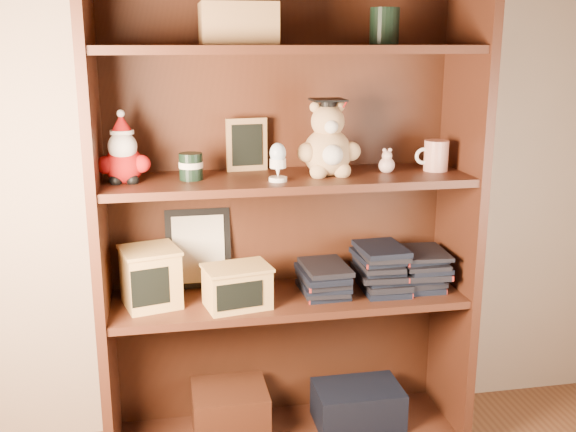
% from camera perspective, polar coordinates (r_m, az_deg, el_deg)
% --- Properties ---
extents(bookcase, '(1.20, 0.35, 1.60)m').
position_cam_1_polar(bookcase, '(2.21, -0.31, -0.71)').
color(bookcase, '#452113').
rests_on(bookcase, ground).
extents(shelf_lower, '(1.14, 0.33, 0.02)m').
position_cam_1_polar(shelf_lower, '(2.24, 0.00, -7.03)').
color(shelf_lower, '#452113').
rests_on(shelf_lower, ground).
extents(shelf_upper, '(1.14, 0.33, 0.02)m').
position_cam_1_polar(shelf_upper, '(2.12, 0.00, 3.07)').
color(shelf_upper, '#452113').
rests_on(shelf_upper, ground).
extents(santa_plush, '(0.16, 0.11, 0.22)m').
position_cam_1_polar(santa_plush, '(2.07, -13.78, 4.99)').
color(santa_plush, '#A50F0F').
rests_on(santa_plush, shelf_upper).
extents(teachers_tin, '(0.07, 0.07, 0.08)m').
position_cam_1_polar(teachers_tin, '(2.08, -8.22, 4.20)').
color(teachers_tin, black).
rests_on(teachers_tin, shelf_upper).
extents(chalkboard_plaque, '(0.13, 0.08, 0.17)m').
position_cam_1_polar(chalkboard_plaque, '(2.20, -3.52, 5.98)').
color(chalkboard_plaque, '#9E7547').
rests_on(chalkboard_plaque, shelf_upper).
extents(egg_cup, '(0.06, 0.06, 0.12)m').
position_cam_1_polar(egg_cup, '(2.03, -0.86, 4.71)').
color(egg_cup, white).
rests_on(egg_cup, shelf_upper).
extents(grad_teddy_bear, '(0.20, 0.17, 0.25)m').
position_cam_1_polar(grad_teddy_bear, '(2.12, 3.40, 5.96)').
color(grad_teddy_bear, tan).
rests_on(grad_teddy_bear, shelf_upper).
extents(pink_figurine, '(0.05, 0.05, 0.08)m').
position_cam_1_polar(pink_figurine, '(2.20, 8.36, 4.46)').
color(pink_figurine, beige).
rests_on(pink_figurine, shelf_upper).
extents(teacher_mug, '(0.11, 0.08, 0.10)m').
position_cam_1_polar(teacher_mug, '(2.25, 12.37, 5.02)').
color(teacher_mug, silver).
rests_on(teacher_mug, shelf_upper).
extents(certificate_frame, '(0.22, 0.06, 0.27)m').
position_cam_1_polar(certificate_frame, '(2.28, -7.59, -2.75)').
color(certificate_frame, black).
rests_on(certificate_frame, shelf_lower).
extents(treats_box, '(0.21, 0.21, 0.19)m').
position_cam_1_polar(treats_box, '(2.16, -11.56, -5.05)').
color(treats_box, '#DEAB5B').
rests_on(treats_box, shelf_lower).
extents(pencils_box, '(0.23, 0.18, 0.13)m').
position_cam_1_polar(pencils_box, '(2.12, -4.32, -5.95)').
color(pencils_box, '#DEAB5B').
rests_on(pencils_box, shelf_lower).
extents(book_stack_left, '(0.14, 0.20, 0.10)m').
position_cam_1_polar(book_stack_left, '(2.24, 3.11, -5.36)').
color(book_stack_left, black).
rests_on(book_stack_left, shelf_lower).
extents(book_stack_mid, '(0.14, 0.20, 0.14)m').
position_cam_1_polar(book_stack_mid, '(2.28, 7.84, -4.44)').
color(book_stack_mid, black).
rests_on(book_stack_mid, shelf_lower).
extents(book_stack_right, '(0.14, 0.20, 0.13)m').
position_cam_1_polar(book_stack_right, '(2.33, 11.03, -4.38)').
color(book_stack_right, black).
rests_on(book_stack_right, shelf_lower).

